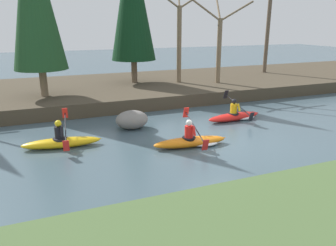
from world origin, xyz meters
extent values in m
plane|color=#425660|center=(0.00, 0.00, 0.00)|extent=(90.00, 90.00, 0.00)
cube|color=#473D2D|center=(0.00, 9.52, 0.34)|extent=(44.00, 9.03, 0.68)
cylinder|color=#7A664C|center=(-5.92, 7.51, 1.36)|extent=(0.36, 0.36, 1.36)
cylinder|color=brown|center=(-0.57, 9.66, 1.38)|extent=(0.36, 0.36, 1.40)
cylinder|color=#7A664C|center=(2.03, 8.70, 2.95)|extent=(0.28, 0.28, 4.54)
cylinder|color=#7A664C|center=(4.19, 7.63, 2.59)|extent=(0.28, 0.28, 3.83)
cylinder|color=#7A664C|center=(3.53, 8.19, 4.96)|extent=(1.44, 1.23, 1.30)
cylinder|color=#7A664C|center=(4.89, 7.05, 4.89)|extent=(1.51, 1.29, 1.15)
cylinder|color=#7A664C|center=(4.47, 8.39, 5.04)|extent=(0.68, 1.62, 1.44)
cylinder|color=brown|center=(9.66, 10.18, 3.47)|extent=(0.28, 0.28, 5.58)
ellipsoid|color=red|center=(1.93, 2.16, 0.17)|extent=(2.74, 0.80, 0.34)
cone|color=red|center=(3.16, 2.25, 0.19)|extent=(0.36, 0.23, 0.20)
cylinder|color=black|center=(1.88, 2.16, 0.31)|extent=(0.52, 0.52, 0.08)
cylinder|color=yellow|center=(1.88, 2.16, 0.56)|extent=(0.32, 0.32, 0.42)
sphere|color=black|center=(1.88, 2.16, 0.89)|extent=(0.25, 0.25, 0.23)
cylinder|color=yellow|center=(1.96, 2.40, 0.65)|extent=(0.11, 0.23, 0.35)
cylinder|color=yellow|center=(1.99, 1.92, 0.65)|extent=(0.11, 0.23, 0.35)
cylinder|color=black|center=(2.11, 2.17, 0.69)|extent=(0.18, 1.91, 0.65)
cube|color=black|center=(2.03, 3.12, 1.00)|extent=(0.21, 0.17, 0.41)
cube|color=black|center=(2.18, 1.23, 0.38)|extent=(0.21, 0.17, 0.41)
ellipsoid|color=white|center=(2.47, 2.20, 0.09)|extent=(1.15, 0.78, 0.18)
ellipsoid|color=orange|center=(-1.34, -0.07, 0.17)|extent=(2.74, 0.82, 0.34)
cone|color=orange|center=(-0.10, -0.17, 0.19)|extent=(0.37, 0.23, 0.20)
cylinder|color=black|center=(-1.39, -0.07, 0.31)|extent=(0.52, 0.52, 0.08)
cylinder|color=red|center=(-1.39, -0.07, 0.56)|extent=(0.32, 0.32, 0.42)
sphere|color=white|center=(-1.39, -0.07, 0.89)|extent=(0.25, 0.25, 0.23)
cylinder|color=red|center=(-1.27, 0.16, 0.65)|extent=(0.11, 0.23, 0.35)
cylinder|color=red|center=(-1.31, -0.32, 0.65)|extent=(0.11, 0.23, 0.35)
cylinder|color=black|center=(-1.16, -0.09, 0.69)|extent=(0.19, 1.91, 0.65)
cube|color=red|center=(-1.09, 0.86, 1.00)|extent=(0.21, 0.17, 0.41)
cube|color=red|center=(-1.24, -1.03, 0.38)|extent=(0.21, 0.17, 0.41)
ellipsoid|color=white|center=(-0.79, -0.12, 0.09)|extent=(1.15, 0.79, 0.18)
ellipsoid|color=yellow|center=(-5.63, 1.55, 0.17)|extent=(2.75, 0.86, 0.34)
cone|color=yellow|center=(-4.39, 1.43, 0.19)|extent=(0.37, 0.23, 0.20)
cylinder|color=black|center=(-5.68, 1.55, 0.31)|extent=(0.52, 0.52, 0.08)
cylinder|color=black|center=(-5.68, 1.55, 0.56)|extent=(0.33, 0.33, 0.42)
sphere|color=yellow|center=(-5.68, 1.55, 0.89)|extent=(0.25, 0.25, 0.23)
cylinder|color=black|center=(-5.55, 1.78, 0.65)|extent=(0.11, 0.23, 0.35)
cylinder|color=black|center=(-5.60, 1.30, 0.65)|extent=(0.11, 0.23, 0.35)
cylinder|color=black|center=(-5.45, 1.53, 0.69)|extent=(0.22, 1.91, 0.65)
cube|color=red|center=(-5.36, 2.48, 1.00)|extent=(0.21, 0.18, 0.41)
cube|color=red|center=(-5.54, 0.58, 0.38)|extent=(0.21, 0.18, 0.41)
ellipsoid|color=gray|center=(-2.70, 2.72, 0.38)|extent=(1.36, 1.06, 0.77)
camera|label=1|loc=(-6.14, -9.99, 4.26)|focal=35.00mm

